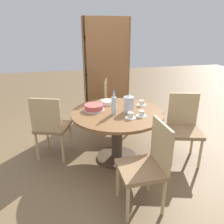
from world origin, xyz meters
name	(u,v)px	position (x,y,z in m)	size (l,w,h in m)	color
ground_plane	(117,158)	(0.00, 0.00, 0.00)	(14.00, 14.00, 0.00)	brown
dining_table	(117,123)	(0.00, 0.00, 0.54)	(1.20, 1.20, 0.70)	#473828
chair_a	(147,164)	(0.07, -0.90, 0.49)	(0.42, 0.42, 0.91)	tan
chair_b	(184,126)	(0.88, -0.19, 0.49)	(0.52, 0.52, 0.91)	tan
chair_c	(114,105)	(0.17, 0.88, 0.49)	(0.51, 0.51, 0.91)	tan
chair_d	(51,125)	(-0.87, 0.25, 0.49)	(0.54, 0.54, 0.91)	tan
bookshelf	(107,72)	(0.17, 1.46, 0.95)	(0.84, 0.28, 1.91)	brown
coffee_pot	(129,104)	(0.14, -0.04, 0.81)	(0.13, 0.13, 0.24)	silver
water_bottle	(114,105)	(-0.06, -0.07, 0.82)	(0.06, 0.06, 0.30)	silver
cake_main	(94,107)	(-0.29, 0.13, 0.74)	(0.28, 0.28, 0.08)	silver
cup_a	(131,116)	(0.10, -0.24, 0.73)	(0.13, 0.13, 0.07)	white
cup_b	(142,103)	(0.40, 0.17, 0.73)	(0.13, 0.13, 0.07)	white
cup_c	(141,114)	(0.25, -0.22, 0.73)	(0.13, 0.13, 0.07)	white
plate_stack	(108,102)	(-0.05, 0.35, 0.73)	(0.19, 0.19, 0.05)	white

